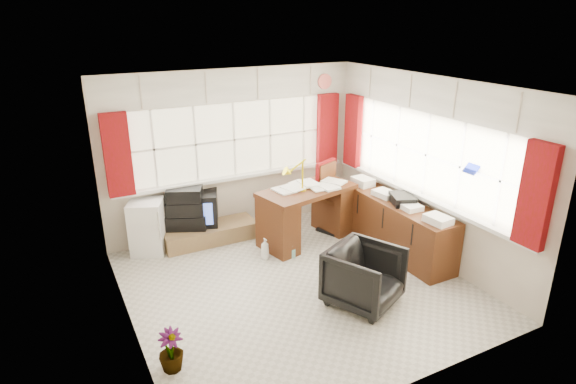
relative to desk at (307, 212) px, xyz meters
name	(u,v)px	position (x,y,z in m)	size (l,w,h in m)	color
ground	(297,285)	(-0.76, -1.08, -0.46)	(4.00, 4.00, 0.00)	beige
room_walls	(297,173)	(-0.76, -1.08, 1.04)	(4.00, 4.00, 4.00)	beige
window_back	(236,172)	(-0.76, 0.86, 0.48)	(3.70, 0.12, 3.60)	#F0E7BE
window_right	(421,191)	(1.18, -1.08, 0.48)	(0.12, 3.70, 3.60)	#F0E7BE
curtains	(323,148)	(0.16, -0.16, 0.99)	(3.83, 3.83, 1.15)	maroon
overhead_cabinets	(326,90)	(0.22, -0.10, 1.79)	(3.98, 3.98, 0.48)	white
desk	(307,212)	(0.00, 0.00, 0.00)	(1.55, 0.99, 0.87)	#512B13
desk_lamp	(303,169)	(-0.10, -0.04, 0.70)	(0.19, 0.17, 0.48)	yellow
task_chair	(330,194)	(0.54, 0.19, 0.12)	(0.61, 0.62, 1.10)	black
office_chair	(364,277)	(-0.25, -1.79, -0.11)	(0.76, 0.78, 0.71)	black
radiator	(285,220)	(-0.22, 0.26, -0.19)	(0.47, 0.33, 0.66)	white
credenza	(396,225)	(0.97, -0.88, -0.07)	(0.50, 2.00, 0.85)	#512B13
file_tray	(403,199)	(0.98, -0.96, 0.35)	(0.30, 0.38, 0.13)	black
tv_bench	(210,233)	(-1.31, 0.64, -0.34)	(1.40, 0.50, 0.25)	olive
crt_tv	(199,208)	(-1.40, 0.80, 0.03)	(0.68, 0.65, 0.49)	black
hifi_stack	(186,209)	(-1.62, 0.75, 0.08)	(0.69, 0.59, 0.62)	black
mini_fridge	(148,227)	(-2.19, 0.72, -0.07)	(0.60, 0.61, 0.78)	white
spray_bottle_a	(265,249)	(-0.81, -0.25, -0.31)	(0.12, 0.12, 0.31)	white
spray_bottle_b	(292,251)	(-0.45, -0.40, -0.36)	(0.09, 0.09, 0.19)	#82C3B5
flower_vase	(171,351)	(-2.56, -1.87, -0.24)	(0.24, 0.24, 0.43)	black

